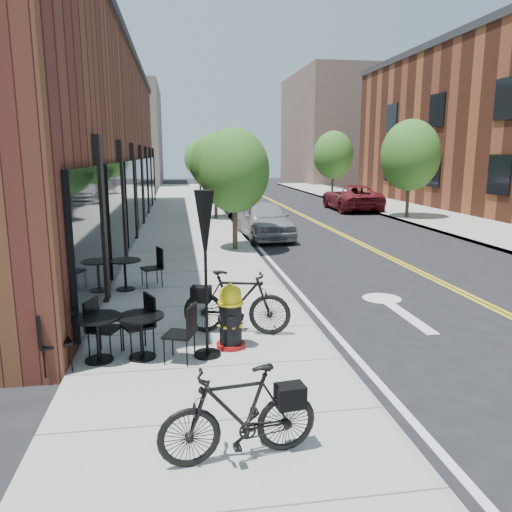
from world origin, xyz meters
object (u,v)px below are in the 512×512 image
bicycle_right (237,303)px  bistro_set_a (98,332)px  bistro_set_b (141,330)px  parked_car_b (239,202)px  bistro_set_c (125,270)px  patio_umbrella (205,239)px  parked_car_a (264,219)px  bicycle_left (239,414)px  parked_car_c (222,189)px  fire_hydrant (231,317)px  parked_car_far (352,198)px

bicycle_right → bistro_set_a: bearing=125.5°
bistro_set_b → parked_car_b: size_ratio=0.42×
bistro_set_c → parked_car_b: (4.40, 15.07, 0.07)m
bicycle_right → patio_umbrella: (-0.55, -0.87, 1.24)m
bistro_set_a → patio_umbrella: (1.59, -0.05, 1.34)m
bistro_set_a → parked_car_a: size_ratio=0.40×
bicycle_left → parked_car_b: (2.65, 21.78, 0.03)m
bicycle_right → bistro_set_b: (-1.52, -0.81, -0.11)m
bistro_set_b → parked_car_c: size_ratio=0.36×
fire_hydrant → parked_car_b: 18.98m
fire_hydrant → parked_car_a: bearing=67.9°
fire_hydrant → bicycle_right: bicycle_right is taller
bicycle_left → parked_car_far: bearing=150.6°
bistro_set_a → bistro_set_c: (0.00, 3.99, 0.00)m
bicycle_right → patio_umbrella: 1.61m
bicycle_right → parked_car_b: (2.26, 18.24, -0.03)m
bistro_set_c → parked_car_a: bearing=38.4°
fire_hydrant → bistro_set_a: fire_hydrant is taller
bicycle_right → bistro_set_c: bicycle_right is taller
bistro_set_a → parked_car_b: (4.40, 19.06, 0.07)m
bicycle_left → bistro_set_c: size_ratio=0.96×
bicycle_left → parked_car_b: size_ratio=0.42×
parked_car_b → parked_car_far: 6.57m
patio_umbrella → bicycle_right: bearing=57.5°
bicycle_left → parked_car_b: parked_car_b is taller
patio_umbrella → parked_car_b: 19.36m
parked_car_b → bistro_set_a: bearing=-102.4°
bistro_set_b → parked_car_a: 11.81m
bistro_set_b → parked_car_far: 22.35m
fire_hydrant → parked_car_a: parked_car_a is taller
bistro_set_b → parked_car_c: 29.46m
patio_umbrella → parked_car_a: (2.81, 11.25, -1.21)m
bistro_set_b → parked_car_far: parked_car_far is taller
parked_car_c → bistro_set_b: bearing=-103.6°
bistro_set_b → parked_car_a: size_ratio=0.40×
bicycle_left → fire_hydrant: bearing=168.3°
bistro_set_c → parked_car_a: (4.40, 7.21, 0.14)m
bicycle_left → bistro_set_b: bearing=-164.9°
bicycle_right → bistro_set_b: bicycle_right is taller
fire_hydrant → parked_car_b: (2.42, 18.83, 0.03)m
fire_hydrant → parked_car_far: (8.94, 19.62, 0.10)m
patio_umbrella → bistro_set_b: bearing=176.4°
fire_hydrant → parked_car_far: size_ratio=0.20×
fire_hydrant → parked_car_far: 21.56m
bistro_set_b → parked_car_a: bearing=91.4°
bistro_set_b → patio_umbrella: (0.97, -0.06, 1.36)m
fire_hydrant → parked_car_c: 29.09m
fire_hydrant → parked_car_b: bearing=73.0°
fire_hydrant → parked_car_b: size_ratio=0.27×
bistro_set_a → bistro_set_c: 3.99m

